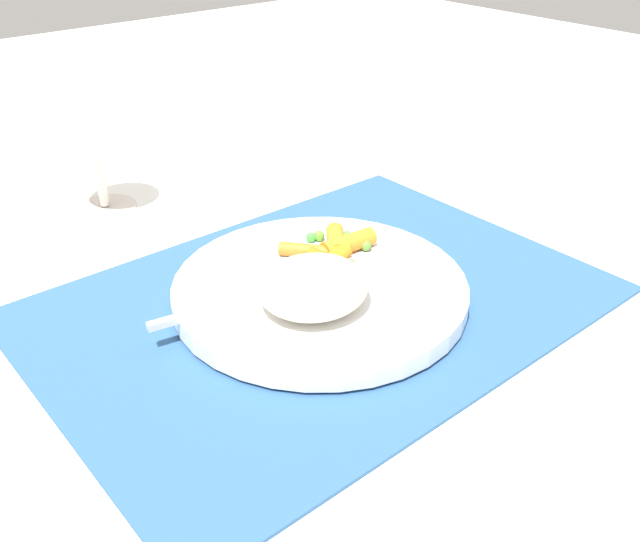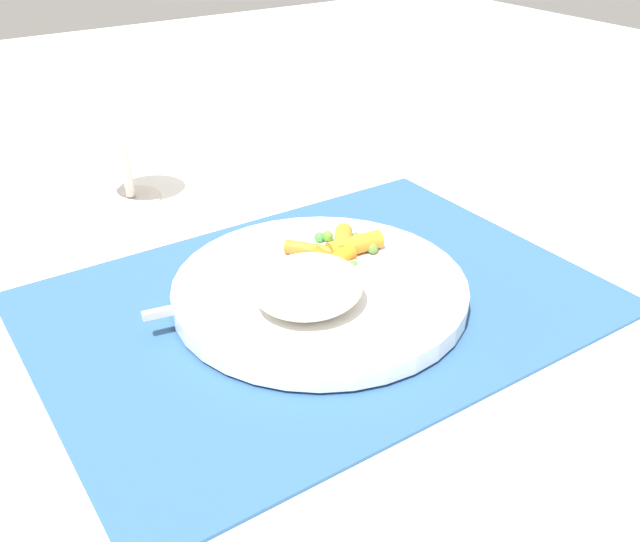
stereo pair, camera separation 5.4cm
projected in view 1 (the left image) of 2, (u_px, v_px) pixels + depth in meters
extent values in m
plane|color=white|center=(320.00, 304.00, 0.59)|extent=(2.40, 2.40, 0.00)
cube|color=#2D5684|center=(320.00, 301.00, 0.59)|extent=(0.46, 0.33, 0.01)
cylinder|color=white|center=(320.00, 290.00, 0.58)|extent=(0.24, 0.24, 0.02)
ellipsoid|color=beige|center=(313.00, 286.00, 0.54)|extent=(0.09, 0.08, 0.04)
cylinder|color=orange|center=(310.00, 251.00, 0.61)|extent=(0.04, 0.05, 0.01)
cylinder|color=orange|center=(348.00, 243.00, 0.62)|extent=(0.05, 0.02, 0.02)
cylinder|color=orange|center=(331.00, 264.00, 0.59)|extent=(0.02, 0.05, 0.01)
cylinder|color=orange|center=(336.00, 241.00, 0.62)|extent=(0.04, 0.04, 0.02)
cylinder|color=orange|center=(329.00, 264.00, 0.59)|extent=(0.06, 0.03, 0.01)
sphere|color=green|center=(347.00, 235.00, 0.64)|extent=(0.01, 0.01, 0.01)
sphere|color=#57B446|center=(322.00, 280.00, 0.57)|extent=(0.01, 0.01, 0.01)
sphere|color=#5A8D35|center=(366.00, 246.00, 0.62)|extent=(0.01, 0.01, 0.01)
sphere|color=#539741|center=(333.00, 240.00, 0.63)|extent=(0.01, 0.01, 0.01)
sphere|color=#519F39|center=(351.00, 264.00, 0.59)|extent=(0.01, 0.01, 0.01)
sphere|color=#5AAC30|center=(319.00, 236.00, 0.64)|extent=(0.01, 0.01, 0.01)
sphere|color=#509547|center=(287.00, 250.00, 0.62)|extent=(0.01, 0.01, 0.01)
sphere|color=#4E8F35|center=(334.00, 232.00, 0.64)|extent=(0.01, 0.01, 0.01)
sphere|color=green|center=(311.00, 237.00, 0.64)|extent=(0.01, 0.01, 0.01)
cube|color=silver|center=(346.00, 271.00, 0.59)|extent=(0.05, 0.02, 0.01)
cube|color=silver|center=(240.00, 301.00, 0.55)|extent=(0.15, 0.03, 0.01)
cylinder|color=silver|center=(106.00, 206.00, 0.75)|extent=(0.07, 0.07, 0.00)
cylinder|color=silver|center=(100.00, 174.00, 0.73)|extent=(0.01, 0.01, 0.07)
cone|color=silver|center=(88.00, 104.00, 0.69)|extent=(0.08, 0.08, 0.08)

